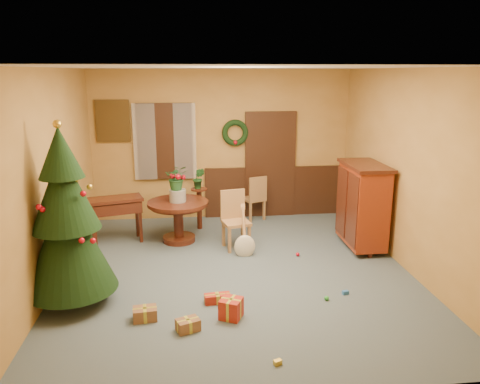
{
  "coord_description": "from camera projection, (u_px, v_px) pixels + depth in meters",
  "views": [
    {
      "loc": [
        -0.66,
        -6.31,
        2.85
      ],
      "look_at": [
        0.09,
        0.4,
        1.1
      ],
      "focal_mm": 35.0,
      "sensor_mm": 36.0,
      "label": 1
    }
  ],
  "objects": [
    {
      "name": "room_envelope",
      "position": [
        233.0,
        162.0,
        9.2
      ],
      "size": [
        5.5,
        5.5,
        5.5
      ],
      "color": "#3C4E57",
      "rests_on": "ground"
    },
    {
      "name": "dining_table",
      "position": [
        178.0,
        214.0,
        7.97
      ],
      "size": [
        1.04,
        1.04,
        0.71
      ],
      "color": "black",
      "rests_on": "floor"
    },
    {
      "name": "urn",
      "position": [
        178.0,
        196.0,
        7.89
      ],
      "size": [
        0.28,
        0.28,
        0.2
      ],
      "primitive_type": "cylinder",
      "color": "slate",
      "rests_on": "dining_table"
    },
    {
      "name": "centerpiece_plant",
      "position": [
        177.0,
        178.0,
        7.81
      ],
      "size": [
        0.38,
        0.33,
        0.42
      ],
      "primitive_type": "imported",
      "color": "#1E4C23",
      "rests_on": "urn"
    },
    {
      "name": "chair_near",
      "position": [
        235.0,
        217.0,
        7.71
      ],
      "size": [
        0.49,
        0.49,
        0.96
      ],
      "color": "olive",
      "rests_on": "floor"
    },
    {
      "name": "chair_far",
      "position": [
        255.0,
        196.0,
        9.14
      ],
      "size": [
        0.51,
        0.51,
        0.89
      ],
      "color": "olive",
      "rests_on": "floor"
    },
    {
      "name": "guitar",
      "position": [
        245.0,
        232.0,
        7.35
      ],
      "size": [
        0.37,
        0.53,
        0.77
      ],
      "primitive_type": null,
      "rotation": [
        -0.49,
        0.0,
        -0.07
      ],
      "color": "beige",
      "rests_on": "floor"
    },
    {
      "name": "plant_stand",
      "position": [
        199.0,
        204.0,
        8.63
      ],
      "size": [
        0.3,
        0.3,
        0.77
      ],
      "color": "black",
      "rests_on": "floor"
    },
    {
      "name": "stand_plant",
      "position": [
        199.0,
        178.0,
        8.51
      ],
      "size": [
        0.24,
        0.21,
        0.39
      ],
      "primitive_type": "imported",
      "rotation": [
        0.0,
        0.0,
        -0.22
      ],
      "color": "#19471E",
      "rests_on": "plant_stand"
    },
    {
      "name": "christmas_tree",
      "position": [
        67.0,
        221.0,
        5.66
      ],
      "size": [
        1.12,
        1.12,
        2.31
      ],
      "color": "#382111",
      "rests_on": "floor"
    },
    {
      "name": "writing_desk",
      "position": [
        116.0,
        209.0,
        7.91
      ],
      "size": [
        0.97,
        0.66,
        0.79
      ],
      "color": "black",
      "rests_on": "floor"
    },
    {
      "name": "sideboard",
      "position": [
        363.0,
        203.0,
        7.63
      ],
      "size": [
        0.59,
        1.11,
        1.42
      ],
      "color": "#611D0B",
      "rests_on": "floor"
    },
    {
      "name": "gift_a",
      "position": [
        145.0,
        314.0,
        5.52
      ],
      "size": [
        0.3,
        0.23,
        0.15
      ],
      "color": "brown",
      "rests_on": "floor"
    },
    {
      "name": "gift_b",
      "position": [
        231.0,
        308.0,
        5.55
      ],
      "size": [
        0.32,
        0.32,
        0.24
      ],
      "color": "#A52616",
      "rests_on": "floor"
    },
    {
      "name": "gift_c",
      "position": [
        188.0,
        325.0,
        5.29
      ],
      "size": [
        0.3,
        0.26,
        0.14
      ],
      "color": "brown",
      "rests_on": "floor"
    },
    {
      "name": "gift_d",
      "position": [
        217.0,
        298.0,
        5.93
      ],
      "size": [
        0.34,
        0.17,
        0.12
      ],
      "color": "#A52616",
      "rests_on": "floor"
    },
    {
      "name": "toy_a",
      "position": [
        345.0,
        293.0,
        6.15
      ],
      "size": [
        0.09,
        0.07,
        0.05
      ],
      "primitive_type": "cube",
      "rotation": [
        0.0,
        0.0,
        0.22
      ],
      "color": "#2A66B6",
      "rests_on": "floor"
    },
    {
      "name": "toy_b",
      "position": [
        327.0,
        298.0,
        5.99
      ],
      "size": [
        0.06,
        0.06,
        0.06
      ],
      "primitive_type": "sphere",
      "color": "green",
      "rests_on": "floor"
    },
    {
      "name": "toy_c",
      "position": [
        227.0,
        298.0,
        6.0
      ],
      "size": [
        0.08,
        0.09,
        0.05
      ],
      "primitive_type": "cube",
      "rotation": [
        0.0,
        0.0,
        1.14
      ],
      "color": "gold",
      "rests_on": "floor"
    },
    {
      "name": "toy_d",
      "position": [
        298.0,
        254.0,
        7.43
      ],
      "size": [
        0.06,
        0.06,
        0.06
      ],
      "primitive_type": "sphere",
      "color": "red",
      "rests_on": "floor"
    },
    {
      "name": "toy_e",
      "position": [
        278.0,
        362.0,
        4.68
      ],
      "size": [
        0.09,
        0.08,
        0.05
      ],
      "primitive_type": "cube",
      "rotation": [
        0.0,
        0.0,
        0.39
      ],
      "color": "gold",
      "rests_on": "floor"
    }
  ]
}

